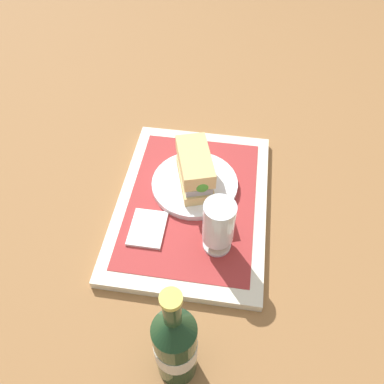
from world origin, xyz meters
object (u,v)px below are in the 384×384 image
object	(u,v)px
sandwich	(197,170)
beer_bottle	(175,345)
plate	(197,184)
beer_glass	(219,224)

from	to	relation	value
sandwich	beer_bottle	xyz separation A→B (m)	(0.37, 0.02, 0.03)
plate	beer_glass	world-z (taller)	beer_glass
plate	sandwich	xyz separation A→B (m)	(0.00, 0.00, 0.05)
beer_glass	beer_bottle	bearing A→B (deg)	-9.88
plate	beer_bottle	size ratio (longest dim) A/B	0.71
sandwich	beer_glass	xyz separation A→B (m)	(0.14, 0.06, 0.01)
sandwich	beer_bottle	bearing A→B (deg)	-14.61
beer_glass	sandwich	bearing A→B (deg)	-157.26
plate	sandwich	bearing A→B (deg)	17.63
plate	sandwich	distance (m)	0.05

